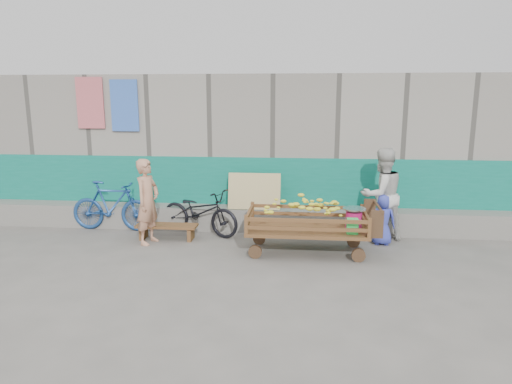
# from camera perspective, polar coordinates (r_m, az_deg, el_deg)

# --- Properties ---
(ground) EXTENTS (80.00, 80.00, 0.00)m
(ground) POSITION_cam_1_polar(r_m,az_deg,el_deg) (6.85, -4.70, -10.19)
(ground) COLOR #5F5C57
(ground) RESTS_ON ground
(building_wall) EXTENTS (12.00, 3.50, 3.00)m
(building_wall) POSITION_cam_1_polar(r_m,az_deg,el_deg) (10.43, -0.84, 5.73)
(building_wall) COLOR gray
(building_wall) RESTS_ON ground
(banana_cart) EXTENTS (2.16, 0.99, 0.92)m
(banana_cart) POSITION_cam_1_polar(r_m,az_deg,el_deg) (7.59, 6.08, -3.08)
(banana_cart) COLOR brown
(banana_cart) RESTS_ON ground
(bench) EXTENTS (1.11, 0.33, 0.28)m
(bench) POSITION_cam_1_polar(r_m,az_deg,el_deg) (8.53, -11.08, -4.49)
(bench) COLOR brown
(bench) RESTS_ON ground
(vendor_man) EXTENTS (0.49, 0.63, 1.52)m
(vendor_man) POSITION_cam_1_polar(r_m,az_deg,el_deg) (8.24, -13.39, -1.18)
(vendor_man) COLOR tan
(vendor_man) RESTS_ON ground
(woman) EXTENTS (1.02, 0.94, 1.69)m
(woman) POSITION_cam_1_polar(r_m,az_deg,el_deg) (8.47, 15.42, -0.34)
(woman) COLOR silver
(woman) RESTS_ON ground
(child) EXTENTS (0.46, 0.31, 0.90)m
(child) POSITION_cam_1_polar(r_m,az_deg,el_deg) (8.32, 15.55, -3.36)
(child) COLOR #3742B2
(child) RESTS_ON ground
(bicycle_dark) EXTENTS (1.76, 1.15, 0.87)m
(bicycle_dark) POSITION_cam_1_polar(r_m,az_deg,el_deg) (8.69, -7.06, -2.47)
(bicycle_dark) COLOR black
(bicycle_dark) RESTS_ON ground
(bicycle_blue) EXTENTS (1.64, 0.52, 0.98)m
(bicycle_blue) POSITION_cam_1_polar(r_m,az_deg,el_deg) (9.30, -17.58, -1.66)
(bicycle_blue) COLOR #1F488B
(bicycle_blue) RESTS_ON ground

